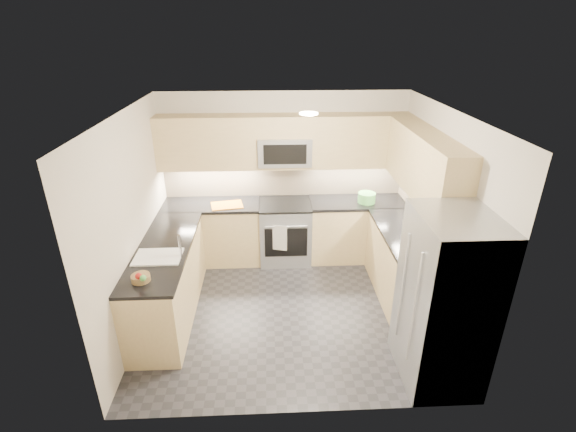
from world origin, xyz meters
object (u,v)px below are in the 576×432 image
(gas_range, at_px, (285,232))
(fruit_basket, at_px, (141,278))
(utensil_bowl, at_px, (367,198))
(refrigerator, at_px, (445,301))
(microwave, at_px, (284,150))
(cutting_board, at_px, (227,205))

(gas_range, height_order, fruit_basket, fruit_basket)
(utensil_bowl, xyz_separation_m, fruit_basket, (-2.77, -1.96, -0.04))
(gas_range, distance_m, refrigerator, 2.86)
(microwave, height_order, fruit_basket, microwave)
(microwave, distance_m, refrigerator, 3.04)
(microwave, height_order, refrigerator, microwave)
(gas_range, bearing_deg, microwave, 90.00)
(utensil_bowl, height_order, cutting_board, utensil_bowl)
(fruit_basket, bearing_deg, microwave, 53.56)
(cutting_board, distance_m, fruit_basket, 2.06)
(gas_range, xyz_separation_m, cutting_board, (-0.85, -0.06, 0.49))
(utensil_bowl, bearing_deg, gas_range, 178.25)
(gas_range, xyz_separation_m, refrigerator, (1.45, -2.43, 0.45))
(gas_range, height_order, utensil_bowl, utensil_bowl)
(utensil_bowl, bearing_deg, refrigerator, -84.17)
(microwave, bearing_deg, utensil_bowl, -7.65)
(cutting_board, relative_size, fruit_basket, 2.33)
(microwave, relative_size, utensil_bowl, 2.96)
(refrigerator, distance_m, fruit_basket, 3.05)
(gas_range, xyz_separation_m, fruit_basket, (-1.56, -1.99, 0.52))
(refrigerator, distance_m, utensil_bowl, 2.40)
(microwave, xyz_separation_m, cutting_board, (-0.85, -0.19, -0.75))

